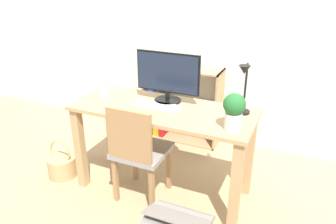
{
  "coord_description": "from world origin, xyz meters",
  "views": [
    {
      "loc": [
        0.99,
        -2.12,
        1.74
      ],
      "look_at": [
        0.0,
        0.1,
        0.68
      ],
      "focal_mm": 35.0,
      "sensor_mm": 36.0,
      "label": 1
    }
  ],
  "objects_px": {
    "keyboard": "(157,105)",
    "bookshelf": "(169,104)",
    "potted_plant": "(234,110)",
    "basket": "(62,165)",
    "vase": "(103,88)",
    "chair": "(138,150)",
    "desk_lamp": "(244,85)",
    "monitor": "(168,75)"
  },
  "relations": [
    {
      "from": "monitor",
      "to": "vase",
      "type": "distance_m",
      "value": 0.57
    },
    {
      "from": "chair",
      "to": "keyboard",
      "type": "bearing_deg",
      "value": 67.85
    },
    {
      "from": "potted_plant",
      "to": "basket",
      "type": "relative_size",
      "value": 0.71
    },
    {
      "from": "desk_lamp",
      "to": "keyboard",
      "type": "bearing_deg",
      "value": -171.99
    },
    {
      "from": "basket",
      "to": "bookshelf",
      "type": "bearing_deg",
      "value": 63.01
    },
    {
      "from": "monitor",
      "to": "bookshelf",
      "type": "distance_m",
      "value": 1.03
    },
    {
      "from": "bookshelf",
      "to": "basket",
      "type": "relative_size",
      "value": 2.34
    },
    {
      "from": "keyboard",
      "to": "vase",
      "type": "relative_size",
      "value": 2.32
    },
    {
      "from": "vase",
      "to": "chair",
      "type": "distance_m",
      "value": 0.61
    },
    {
      "from": "keyboard",
      "to": "bookshelf",
      "type": "distance_m",
      "value": 1.03
    },
    {
      "from": "bookshelf",
      "to": "desk_lamp",
      "type": "bearing_deg",
      "value": -41.04
    },
    {
      "from": "keyboard",
      "to": "chair",
      "type": "relative_size",
      "value": 0.46
    },
    {
      "from": "monitor",
      "to": "bookshelf",
      "type": "bearing_deg",
      "value": 113.11
    },
    {
      "from": "potted_plant",
      "to": "chair",
      "type": "height_order",
      "value": "potted_plant"
    },
    {
      "from": "potted_plant",
      "to": "bookshelf",
      "type": "height_order",
      "value": "potted_plant"
    },
    {
      "from": "monitor",
      "to": "basket",
      "type": "relative_size",
      "value": 1.49
    },
    {
      "from": "vase",
      "to": "bookshelf",
      "type": "xyz_separation_m",
      "value": [
        0.2,
        0.9,
        -0.45
      ]
    },
    {
      "from": "vase",
      "to": "basket",
      "type": "xyz_separation_m",
      "value": [
        -0.36,
        -0.22,
        -0.72
      ]
    },
    {
      "from": "chair",
      "to": "bookshelf",
      "type": "xyz_separation_m",
      "value": [
        -0.23,
        1.12,
        -0.08
      ]
    },
    {
      "from": "monitor",
      "to": "keyboard",
      "type": "bearing_deg",
      "value": -103.36
    },
    {
      "from": "basket",
      "to": "potted_plant",
      "type": "bearing_deg",
      "value": 2.23
    },
    {
      "from": "monitor",
      "to": "chair",
      "type": "bearing_deg",
      "value": -106.17
    },
    {
      "from": "keyboard",
      "to": "bookshelf",
      "type": "relative_size",
      "value": 0.47
    },
    {
      "from": "vase",
      "to": "desk_lamp",
      "type": "bearing_deg",
      "value": 3.8
    },
    {
      "from": "monitor",
      "to": "vase",
      "type": "height_order",
      "value": "monitor"
    },
    {
      "from": "basket",
      "to": "vase",
      "type": "bearing_deg",
      "value": 31.4
    },
    {
      "from": "monitor",
      "to": "potted_plant",
      "type": "bearing_deg",
      "value": -25.02
    },
    {
      "from": "vase",
      "to": "bookshelf",
      "type": "height_order",
      "value": "vase"
    },
    {
      "from": "monitor",
      "to": "keyboard",
      "type": "xyz_separation_m",
      "value": [
        -0.03,
        -0.13,
        -0.21
      ]
    },
    {
      "from": "bookshelf",
      "to": "monitor",
      "type": "bearing_deg",
      "value": -66.89
    },
    {
      "from": "vase",
      "to": "basket",
      "type": "bearing_deg",
      "value": -148.6
    },
    {
      "from": "monitor",
      "to": "chair",
      "type": "height_order",
      "value": "monitor"
    },
    {
      "from": "vase",
      "to": "bookshelf",
      "type": "distance_m",
      "value": 1.02
    },
    {
      "from": "vase",
      "to": "desk_lamp",
      "type": "height_order",
      "value": "desk_lamp"
    },
    {
      "from": "monitor",
      "to": "desk_lamp",
      "type": "xyz_separation_m",
      "value": [
        0.61,
        -0.04,
        0.02
      ]
    },
    {
      "from": "chair",
      "to": "bookshelf",
      "type": "relative_size",
      "value": 1.0
    },
    {
      "from": "keyboard",
      "to": "basket",
      "type": "distance_m",
      "value": 1.11
    },
    {
      "from": "vase",
      "to": "desk_lamp",
      "type": "distance_m",
      "value": 1.16
    },
    {
      "from": "desk_lamp",
      "to": "basket",
      "type": "xyz_separation_m",
      "value": [
        -1.51,
        -0.3,
        -0.89
      ]
    },
    {
      "from": "bookshelf",
      "to": "potted_plant",
      "type": "bearing_deg",
      "value": -48.59
    },
    {
      "from": "monitor",
      "to": "basket",
      "type": "distance_m",
      "value": 1.3
    },
    {
      "from": "vase",
      "to": "chair",
      "type": "xyz_separation_m",
      "value": [
        0.44,
        -0.22,
        -0.37
      ]
    }
  ]
}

